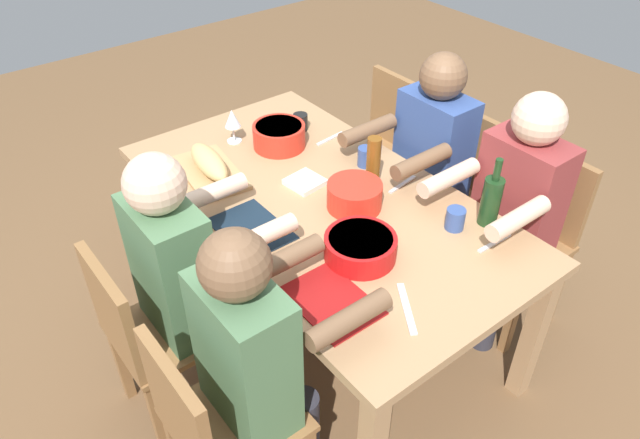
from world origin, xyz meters
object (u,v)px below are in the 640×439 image
(chair_far_right, at_px, (528,230))
(serving_bowl_greens, at_px, (279,134))
(wine_bottle, at_px, (491,200))
(diner_far_center, at_px, (426,157))
(cup_far_center, at_px, (366,157))
(dining_table, at_px, (320,214))
(bread_loaf, at_px, (209,162))
(serving_bowl_fruit, at_px, (360,246))
(chair_near_right, at_px, (214,424))
(diner_near_center, at_px, (184,270))
(serving_bowl_pasta, at_px, (355,194))
(cup_far_right, at_px, (455,219))
(diner_near_right, at_px, (257,353))
(cutting_board, at_px, (210,172))
(beer_bottle, at_px, (373,161))
(chair_near_center, at_px, (147,332))
(napkin_stack, at_px, (305,182))
(chair_far_left, at_px, (381,143))
(cup_far_left, at_px, (300,122))
(wine_glass, at_px, (232,120))
(diner_far_right, at_px, (512,207))
(chair_far_center, at_px, (447,182))

(chair_far_right, bearing_deg, serving_bowl_greens, -143.08)
(serving_bowl_greens, distance_m, wine_bottle, 1.03)
(diner_far_center, bearing_deg, chair_far_right, 20.40)
(diner_far_center, relative_size, cup_far_center, 13.51)
(dining_table, distance_m, bread_loaf, 0.53)
(serving_bowl_fruit, bearing_deg, chair_near_right, -80.80)
(diner_near_center, xyz_separation_m, serving_bowl_pasta, (0.13, 0.71, 0.10))
(wine_bottle, relative_size, cup_far_right, 3.35)
(diner_near_right, height_order, diner_near_center, same)
(chair_near_right, xyz_separation_m, bread_loaf, (-0.93, 0.55, 0.32))
(cup_far_right, bearing_deg, cutting_board, -148.49)
(chair_near_right, distance_m, beer_bottle, 1.21)
(diner_near_right, relative_size, chair_near_center, 1.41)
(chair_far_right, relative_size, napkin_stack, 6.07)
(diner_near_right, distance_m, chair_far_left, 1.77)
(cup_far_left, bearing_deg, napkin_stack, -34.13)
(cup_far_center, bearing_deg, wine_glass, -146.89)
(cup_far_left, bearing_deg, diner_near_right, -42.18)
(diner_near_right, bearing_deg, cup_far_right, 91.23)
(diner_far_right, distance_m, chair_near_center, 1.55)
(diner_far_right, distance_m, chair_near_right, 1.47)
(diner_far_center, relative_size, diner_near_center, 1.00)
(dining_table, bearing_deg, wine_glass, -176.65)
(chair_near_right, relative_size, chair_far_left, 1.00)
(chair_far_left, height_order, beer_bottle, beer_bottle)
(napkin_stack, bearing_deg, serving_bowl_greens, 163.63)
(chair_far_center, relative_size, wine_glass, 5.12)
(serving_bowl_pasta, distance_m, cup_far_left, 0.68)
(chair_far_right, xyz_separation_m, chair_far_left, (-0.99, 0.00, 0.00))
(chair_near_right, xyz_separation_m, wine_bottle, (0.04, 1.24, 0.37))
(chair_far_center, distance_m, diner_far_center, 0.28)
(chair_near_center, distance_m, cutting_board, 0.75)
(chair_far_left, distance_m, napkin_stack, 0.93)
(dining_table, relative_size, wine_glass, 10.81)
(chair_far_center, height_order, chair_near_right, same)
(chair_far_left, bearing_deg, napkin_stack, -65.18)
(cup_far_center, bearing_deg, cup_far_right, -2.74)
(diner_near_right, height_order, serving_bowl_pasta, diner_near_right)
(wine_bottle, bearing_deg, chair_far_right, 95.04)
(chair_far_left, xyz_separation_m, cup_far_left, (-0.03, -0.54, 0.30))
(diner_far_center, xyz_separation_m, cup_far_center, (-0.08, -0.32, 0.09))
(chair_near_right, distance_m, diner_near_right, 0.28)
(diner_near_center, height_order, wine_bottle, diner_near_center)
(beer_bottle, xyz_separation_m, cup_far_left, (-0.57, 0.04, -0.07))
(chair_near_center, xyz_separation_m, wine_glass, (-0.62, 0.78, 0.37))
(diner_far_right, distance_m, napkin_stack, 0.88)
(dining_table, relative_size, beer_bottle, 8.16)
(beer_bottle, bearing_deg, cup_far_right, 6.02)
(diner_near_right, xyz_separation_m, cup_far_right, (-0.02, 0.93, 0.09))
(chair_near_right, height_order, cup_far_center, chair_near_right)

